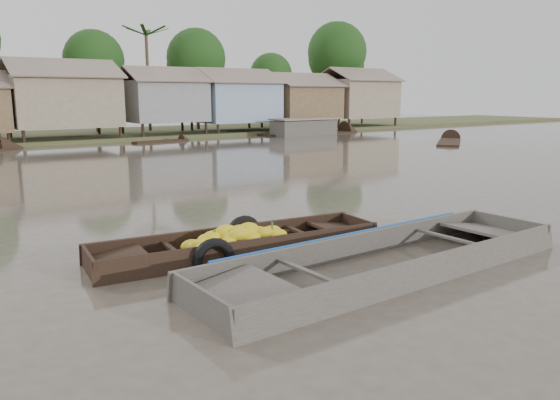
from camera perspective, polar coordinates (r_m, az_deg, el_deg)
ground at (r=11.18m, az=2.24°, el=-5.17°), size 120.00×120.00×0.00m
riverbank at (r=41.54m, az=-21.84°, el=10.18°), size 120.00×12.47×10.22m
banana_boat at (r=10.87m, az=-4.64°, el=-4.71°), size 6.01×2.04×0.84m
viewer_boat at (r=10.07m, az=11.24°, el=-6.83°), size 7.73×2.20×0.62m
distant_boats at (r=39.14m, az=-1.58°, el=6.79°), size 34.82×15.02×1.38m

